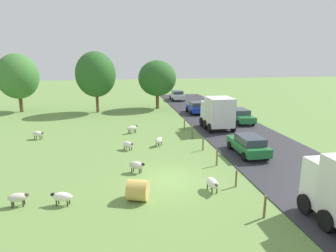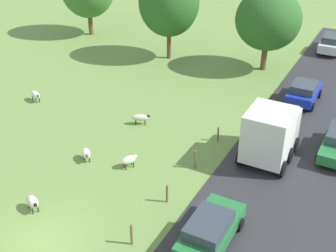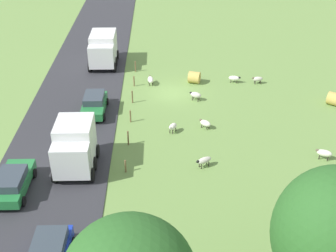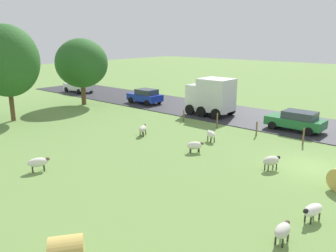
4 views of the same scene
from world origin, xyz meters
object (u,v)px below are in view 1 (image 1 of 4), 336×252
object	(u,v)px
sheep_4	(159,140)
car_3	(248,144)
tree_1	(18,76)
sheep_0	(128,144)
sheep_2	(38,134)
sheep_1	(212,183)
hay_bale_1	(138,190)
sheep_5	(18,197)
tree_0	(96,74)
sheep_3	(62,197)
sheep_6	(136,165)
sheep_7	(132,128)
car_1	(177,95)
car_4	(240,116)
car_0	(196,107)
tree_2	(157,78)
truck_0	(218,112)

from	to	relation	value
sheep_4	car_3	world-z (taller)	car_3
tree_1	sheep_0	bearing A→B (deg)	-54.07
sheep_2	sheep_1	bearing A→B (deg)	-45.62
sheep_4	sheep_0	bearing A→B (deg)	-167.83
sheep_1	hay_bale_1	xyz separation A→B (m)	(-4.34, -0.30, 0.06)
sheep_5	tree_0	bearing A→B (deg)	84.53
sheep_2	sheep_3	size ratio (longest dim) A/B	1.01
sheep_1	sheep_6	distance (m)	5.44
sheep_1	tree_0	distance (m)	27.48
sheep_7	car_1	xyz separation A→B (m)	(8.89, 20.80, 0.40)
car_4	sheep_4	bearing A→B (deg)	-145.66
sheep_0	car_0	xyz separation A→B (m)	(9.70, 14.02, 0.41)
sheep_1	sheep_5	distance (m)	10.59
sheep_0	tree_1	bearing A→B (deg)	125.93
sheep_1	tree_1	world-z (taller)	tree_1
tree_1	car_3	world-z (taller)	tree_1
sheep_7	tree_1	xyz separation A→B (m)	(-14.75, 14.18, 4.40)
car_0	car_3	size ratio (longest dim) A/B	0.88
sheep_1	sheep_2	size ratio (longest dim) A/B	1.06
sheep_3	car_1	bearing A→B (deg)	69.13
tree_1	tree_2	bearing A→B (deg)	-1.93
car_3	sheep_7	bearing A→B (deg)	136.91
tree_1	sheep_3	bearing A→B (deg)	-69.80
tree_1	car_4	xyz separation A→B (m)	(27.52, -11.61, -4.06)
sheep_0	sheep_2	xyz separation A→B (m)	(-8.26, 4.61, 0.06)
sheep_0	sheep_4	distance (m)	2.75
sheep_0	tree_2	distance (m)	19.92
tree_2	tree_0	bearing A→B (deg)	-170.00
car_1	sheep_0	bearing A→B (deg)	-110.02
sheep_6	car_3	world-z (taller)	car_3
sheep_3	tree_2	size ratio (longest dim) A/B	0.17
car_0	car_1	distance (m)	12.10
sheep_1	tree_0	world-z (taller)	tree_0
tree_0	car_0	bearing A→B (deg)	-14.06
car_0	sheep_3	bearing A→B (deg)	-120.64
sheep_7	car_4	world-z (taller)	car_4
tree_1	car_0	bearing A→B (deg)	-12.96
sheep_0	sheep_3	distance (m)	9.47
sheep_3	sheep_6	bearing A→B (deg)	41.66
sheep_1	sheep_3	xyz separation A→B (m)	(-8.33, -0.20, -0.03)
car_0	car_3	distance (m)	16.90
sheep_3	car_0	bearing A→B (deg)	59.36
tree_0	tree_1	xyz separation A→B (m)	(-10.57, 2.17, -0.29)
truck_0	car_4	size ratio (longest dim) A/B	0.91
hay_bale_1	car_4	distance (m)	21.24
sheep_1	sheep_4	xyz separation A→B (m)	(-1.88, 9.08, 0.02)
sheep_4	tree_0	size ratio (longest dim) A/B	0.13
sheep_3	truck_0	distance (m)	19.44
sheep_0	sheep_4	world-z (taller)	sheep_4
sheep_7	car_1	world-z (taller)	car_1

